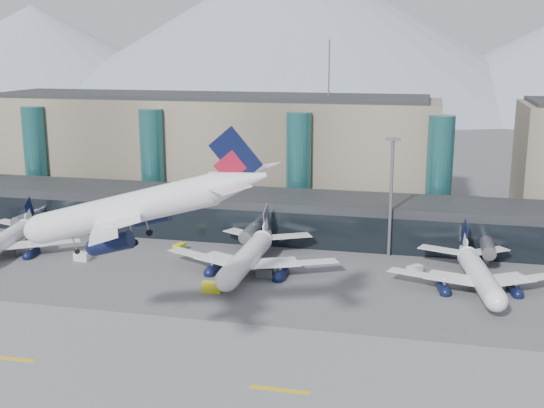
{
  "coord_description": "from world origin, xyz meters",
  "views": [
    {
      "loc": [
        37.71,
        -94.67,
        43.95
      ],
      "look_at": [
        7.91,
        32.0,
        13.91
      ],
      "focal_mm": 45.0,
      "sensor_mm": 36.0,
      "label": 1
    }
  ],
  "objects_px": {
    "hero_jet": "(149,198)",
    "veh_g": "(412,272)",
    "lightmast_mid": "(391,190)",
    "jet_parked_mid": "(251,248)",
    "veh_b": "(179,247)",
    "veh_a": "(82,257)",
    "jet_parked_left": "(8,233)",
    "veh_h": "(211,287)",
    "jet_parked_right": "(477,265)",
    "veh_d": "(415,270)",
    "veh_c": "(265,273)"
  },
  "relations": [
    {
      "from": "hero_jet",
      "to": "veh_b",
      "type": "relative_size",
      "value": 13.1
    },
    {
      "from": "jet_parked_right",
      "to": "lightmast_mid",
      "type": "bearing_deg",
      "value": 39.12
    },
    {
      "from": "lightmast_mid",
      "to": "veh_b",
      "type": "height_order",
      "value": "lightmast_mid"
    },
    {
      "from": "veh_d",
      "to": "veh_g",
      "type": "xyz_separation_m",
      "value": [
        -0.5,
        -0.76,
        -0.19
      ]
    },
    {
      "from": "jet_parked_mid",
      "to": "veh_c",
      "type": "distance_m",
      "value": 6.7
    },
    {
      "from": "veh_d",
      "to": "veh_g",
      "type": "bearing_deg",
      "value": -173.19
    },
    {
      "from": "jet_parked_right",
      "to": "veh_g",
      "type": "bearing_deg",
      "value": 63.69
    },
    {
      "from": "jet_parked_left",
      "to": "jet_parked_mid",
      "type": "height_order",
      "value": "jet_parked_mid"
    },
    {
      "from": "jet_parked_left",
      "to": "veh_b",
      "type": "xyz_separation_m",
      "value": [
        36.44,
        8.67,
        -3.29
      ]
    },
    {
      "from": "veh_c",
      "to": "veh_d",
      "type": "xyz_separation_m",
      "value": [
        28.59,
        8.52,
        -0.02
      ]
    },
    {
      "from": "veh_a",
      "to": "jet_parked_left",
      "type": "bearing_deg",
      "value": 174.71
    },
    {
      "from": "jet_parked_mid",
      "to": "veh_b",
      "type": "distance_m",
      "value": 20.88
    },
    {
      "from": "veh_c",
      "to": "jet_parked_right",
      "type": "bearing_deg",
      "value": 2.09
    },
    {
      "from": "jet_parked_left",
      "to": "jet_parked_right",
      "type": "bearing_deg",
      "value": -99.61
    },
    {
      "from": "veh_c",
      "to": "veh_h",
      "type": "relative_size",
      "value": 0.94
    },
    {
      "from": "lightmast_mid",
      "to": "veh_g",
      "type": "height_order",
      "value": "lightmast_mid"
    },
    {
      "from": "veh_b",
      "to": "veh_g",
      "type": "bearing_deg",
      "value": -84.06
    },
    {
      "from": "veh_b",
      "to": "veh_d",
      "type": "bearing_deg",
      "value": -83.16
    },
    {
      "from": "veh_d",
      "to": "veh_h",
      "type": "distance_m",
      "value": 40.77
    },
    {
      "from": "jet_parked_left",
      "to": "jet_parked_right",
      "type": "height_order",
      "value": "jet_parked_right"
    },
    {
      "from": "hero_jet",
      "to": "veh_g",
      "type": "distance_m",
      "value": 64.01
    },
    {
      "from": "lightmast_mid",
      "to": "jet_parked_mid",
      "type": "height_order",
      "value": "lightmast_mid"
    },
    {
      "from": "veh_b",
      "to": "veh_c",
      "type": "xyz_separation_m",
      "value": [
        22.52,
        -12.63,
        0.08
      ]
    },
    {
      "from": "veh_h",
      "to": "jet_parked_right",
      "type": "bearing_deg",
      "value": 8.73
    },
    {
      "from": "veh_g",
      "to": "lightmast_mid",
      "type": "bearing_deg",
      "value": 169.31
    },
    {
      "from": "veh_a",
      "to": "veh_b",
      "type": "height_order",
      "value": "veh_a"
    },
    {
      "from": "veh_a",
      "to": "veh_b",
      "type": "bearing_deg",
      "value": 35.46
    },
    {
      "from": "jet_parked_right",
      "to": "veh_h",
      "type": "relative_size",
      "value": 9.92
    },
    {
      "from": "jet_parked_left",
      "to": "jet_parked_right",
      "type": "xyz_separation_m",
      "value": [
        98.85,
        0.04,
        0.1
      ]
    },
    {
      "from": "veh_c",
      "to": "veh_g",
      "type": "xyz_separation_m",
      "value": [
        28.09,
        7.76,
        -0.21
      ]
    },
    {
      "from": "jet_parked_left",
      "to": "veh_b",
      "type": "bearing_deg",
      "value": -86.24
    },
    {
      "from": "veh_b",
      "to": "veh_h",
      "type": "bearing_deg",
      "value": -135.49
    },
    {
      "from": "lightmast_mid",
      "to": "veh_h",
      "type": "relative_size",
      "value": 7.38
    },
    {
      "from": "jet_parked_mid",
      "to": "veh_b",
      "type": "xyz_separation_m",
      "value": [
        -18.7,
        8.51,
        -3.74
      ]
    },
    {
      "from": "hero_jet",
      "to": "veh_d",
      "type": "xyz_separation_m",
      "value": [
        34.12,
        49.76,
        -23.59
      ]
    },
    {
      "from": "jet_parked_mid",
      "to": "jet_parked_right",
      "type": "xyz_separation_m",
      "value": [
        43.71,
        -0.13,
        -0.34
      ]
    },
    {
      "from": "jet_parked_left",
      "to": "veh_h",
      "type": "bearing_deg",
      "value": -115.22
    },
    {
      "from": "hero_jet",
      "to": "veh_d",
      "type": "height_order",
      "value": "hero_jet"
    },
    {
      "from": "jet_parked_mid",
      "to": "veh_a",
      "type": "height_order",
      "value": "jet_parked_mid"
    },
    {
      "from": "jet_parked_right",
      "to": "veh_h",
      "type": "height_order",
      "value": "jet_parked_right"
    },
    {
      "from": "veh_c",
      "to": "jet_parked_mid",
      "type": "bearing_deg",
      "value": 129.2
    },
    {
      "from": "veh_b",
      "to": "veh_d",
      "type": "height_order",
      "value": "veh_d"
    },
    {
      "from": "veh_b",
      "to": "veh_h",
      "type": "distance_m",
      "value": 27.48
    },
    {
      "from": "lightmast_mid",
      "to": "veh_g",
      "type": "xyz_separation_m",
      "value": [
        5.37,
        -11.84,
        -13.72
      ]
    },
    {
      "from": "veh_h",
      "to": "veh_a",
      "type": "bearing_deg",
      "value": 152.0
    },
    {
      "from": "lightmast_mid",
      "to": "veh_b",
      "type": "bearing_deg",
      "value": -171.24
    },
    {
      "from": "veh_c",
      "to": "veh_d",
      "type": "relative_size",
      "value": 1.06
    },
    {
      "from": "veh_c",
      "to": "veh_d",
      "type": "height_order",
      "value": "veh_c"
    },
    {
      "from": "jet_parked_right",
      "to": "veh_h",
      "type": "distance_m",
      "value": 49.66
    },
    {
      "from": "jet_parked_right",
      "to": "veh_h",
      "type": "xyz_separation_m",
      "value": [
        -47.42,
        -14.39,
        -3.26
      ]
    }
  ]
}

